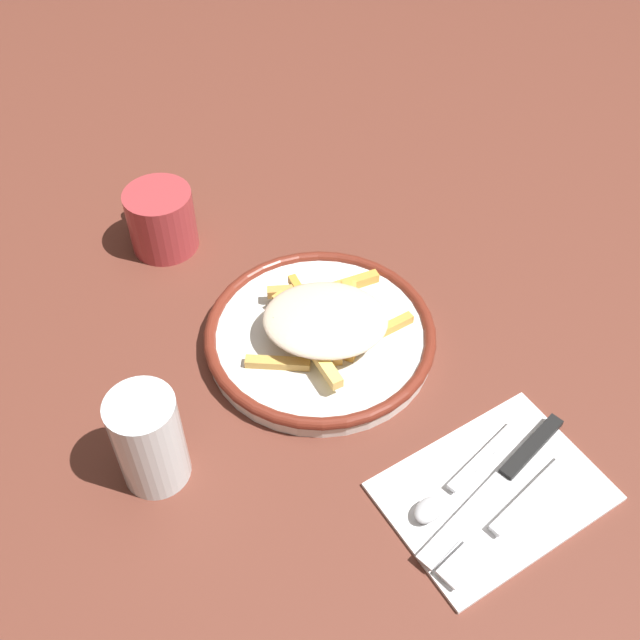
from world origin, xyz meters
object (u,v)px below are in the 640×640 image
Objects in this scene: spoon at (452,487)px; fries_heap at (322,321)px; plate at (320,336)px; coffee_mug at (161,219)px; water_glass at (149,440)px; knife at (507,474)px; fork at (508,518)px; napkin at (494,490)px.

fries_heap is at bearing -1.30° from spoon.
plate is 0.22m from spoon.
fries_heap reaches higher than plate.
spoon is at bearing 178.49° from plate.
plate is at bearing -165.17° from coffee_mug.
plate is at bearing -78.94° from water_glass.
fries_heap reaches higher than knife.
coffee_mug is (0.49, 0.11, 0.03)m from knife.
fries_heap is 0.24m from knife.
plate is 0.26m from coffee_mug.
coffee_mug is at bearing 8.89° from fork.
spoon is (0.02, 0.03, 0.01)m from napkin.
spoon is (0.05, 0.02, 0.00)m from fork.
spoon is at bearing 57.42° from napkin.
fork is 0.06m from spoon.
coffee_mug reaches higher than plate.
spoon is 0.28m from water_glass.
coffee_mug reaches higher than knife.
fork is at bearing 157.86° from napkin.
water_glass is at bearing 50.92° from napkin.
napkin is at bearing -173.38° from plate.
knife reaches higher than napkin.
coffee_mug is (0.52, 0.08, 0.03)m from fork.
fries_heap is at bearing -165.69° from coffee_mug.
fries_heap reaches higher than spoon.
knife is at bearing -109.21° from spoon.
plate reaches higher than fork.
knife is at bearing -42.72° from fork.
coffee_mug reaches higher than fork.
water_glass is at bearing 151.69° from coffee_mug.
fries_heap is 1.11× the size of fork.
fork reaches higher than napkin.
coffee_mug is (0.49, 0.09, 0.04)m from napkin.
water_glass reaches higher than napkin.
water_glass is at bearing 101.06° from plate.
coffee_mug is (0.25, 0.06, -0.00)m from fries_heap.
fries_heap is (-0.01, 0.00, 0.03)m from plate.
spoon reaches higher than napkin.
plate is at bearing 6.62° from napkin.
fries_heap is 0.24m from napkin.
fries_heap reaches higher than napkin.
napkin is at bearing -129.08° from water_glass.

